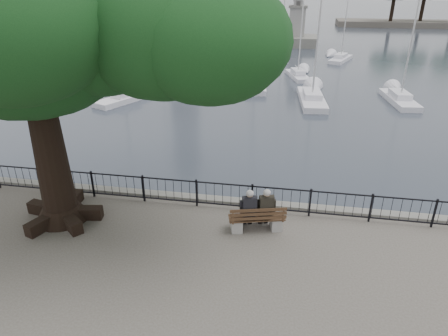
% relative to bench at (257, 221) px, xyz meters
% --- Properties ---
extents(harbor, '(260.00, 260.00, 1.20)m').
position_rel_bench_xyz_m(harbor, '(-1.29, 1.69, -0.83)').
color(harbor, '#5D5C5A').
rests_on(harbor, ground).
extents(railing, '(22.06, 0.06, 1.00)m').
position_rel_bench_xyz_m(railing, '(-1.29, 1.19, 0.22)').
color(railing, black).
rests_on(railing, ground).
extents(bench, '(1.90, 0.99, 0.96)m').
position_rel_bench_xyz_m(bench, '(0.00, 0.00, 0.00)').
color(bench, gray).
rests_on(bench, ground).
extents(person_left, '(0.56, 0.82, 1.52)m').
position_rel_bench_xyz_m(person_left, '(-0.28, 0.03, 0.37)').
color(person_left, black).
rests_on(person_left, ground).
extents(person_right, '(0.56, 0.82, 1.52)m').
position_rel_bench_xyz_m(person_right, '(0.25, 0.17, 0.37)').
color(person_right, black).
rests_on(person_right, ground).
extents(tree, '(12.14, 8.48, 9.91)m').
position_rel_bench_xyz_m(tree, '(-5.72, -0.28, 6.19)').
color(tree, black).
rests_on(tree, ground).
extents(lion_monument, '(5.85, 5.85, 8.66)m').
position_rel_bench_xyz_m(lion_monument, '(0.71, 48.63, 0.83)').
color(lion_monument, '#5D5C5A').
rests_on(lion_monument, ground).
extents(sailboat_a, '(3.61, 5.56, 10.53)m').
position_rel_bench_xyz_m(sailboat_a, '(-11.76, 17.30, -1.02)').
color(sailboat_a, silver).
rests_on(sailboat_a, ground).
extents(sailboat_b, '(2.50, 6.38, 12.27)m').
position_rel_bench_xyz_m(sailboat_b, '(-2.47, 23.34, -1.00)').
color(sailboat_b, silver).
rests_on(sailboat_b, ground).
extents(sailboat_c, '(2.22, 6.32, 12.36)m').
position_rel_bench_xyz_m(sailboat_c, '(2.30, 19.39, -1.00)').
color(sailboat_c, silver).
rests_on(sailboat_c, ground).
extents(sailboat_d, '(2.16, 5.62, 10.24)m').
position_rel_bench_xyz_m(sailboat_d, '(8.85, 20.51, -1.03)').
color(sailboat_d, silver).
rests_on(sailboat_d, ground).
extents(sailboat_e, '(2.45, 5.95, 12.02)m').
position_rel_bench_xyz_m(sailboat_e, '(-12.34, 28.15, -0.99)').
color(sailboat_e, silver).
rests_on(sailboat_e, ground).
extents(sailboat_f, '(2.57, 5.00, 9.00)m').
position_rel_bench_xyz_m(sailboat_f, '(1.18, 27.71, -1.04)').
color(sailboat_f, silver).
rests_on(sailboat_f, ground).
extents(sailboat_g, '(3.18, 5.39, 10.42)m').
position_rel_bench_xyz_m(sailboat_g, '(5.96, 37.39, -1.02)').
color(sailboat_g, silver).
rests_on(sailboat_g, ground).
extents(sailboat_h, '(1.92, 4.97, 11.64)m').
position_rel_bench_xyz_m(sailboat_h, '(-3.97, 34.76, -0.98)').
color(sailboat_h, silver).
rests_on(sailboat_h, ground).
extents(sailboat_i, '(1.81, 5.99, 10.87)m').
position_rel_bench_xyz_m(sailboat_i, '(-0.81, 37.56, -1.03)').
color(sailboat_i, silver).
rests_on(sailboat_i, ground).
extents(far_shore, '(30.00, 8.60, 9.18)m').
position_rel_bench_xyz_m(far_shore, '(24.25, 78.15, 2.66)').
color(far_shore, '#47423C').
rests_on(far_shore, ground).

